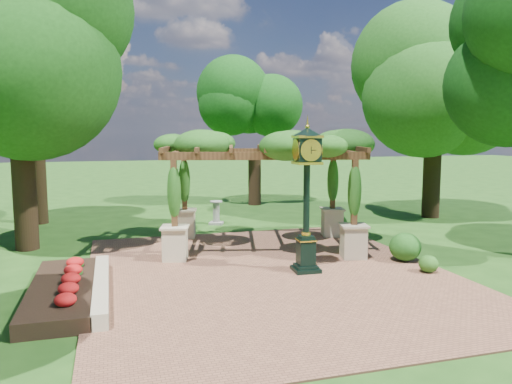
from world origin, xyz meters
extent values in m
plane|color=#1E4714|center=(0.00, 0.00, 0.00)|extent=(120.00, 120.00, 0.00)
cube|color=brown|center=(0.00, 1.00, 0.02)|extent=(10.00, 12.00, 0.04)
cube|color=#C6B793|center=(-4.60, 0.50, 0.20)|extent=(0.35, 5.00, 0.40)
cube|color=red|center=(-5.50, 0.50, 0.18)|extent=(1.50, 5.00, 0.36)
cube|color=black|center=(1.04, 0.95, 0.10)|extent=(0.78, 0.78, 0.11)
cube|color=black|center=(1.04, 0.95, 0.59)|extent=(0.49, 0.49, 0.83)
cube|color=gold|center=(1.04, 0.95, 0.96)|extent=(0.54, 0.54, 0.04)
cylinder|color=black|center=(1.04, 0.95, 2.16)|extent=(0.19, 0.19, 2.12)
cube|color=black|center=(1.04, 0.95, 3.54)|extent=(0.68, 0.68, 0.64)
cylinder|color=white|center=(1.02, 0.61, 3.54)|extent=(0.55, 0.06, 0.55)
cone|color=black|center=(1.04, 0.95, 4.05)|extent=(0.87, 0.87, 0.23)
sphere|color=gold|center=(1.04, 0.95, 4.18)|extent=(0.13, 0.13, 0.13)
cube|color=beige|center=(-2.41, 3.30, 0.55)|extent=(0.89, 0.89, 1.02)
cube|color=#50341B|center=(-2.41, 3.30, 2.16)|extent=(0.22, 0.22, 2.09)
cube|color=beige|center=(3.09, 1.98, 0.55)|extent=(0.89, 0.89, 1.02)
cube|color=#50341B|center=(3.09, 1.98, 2.16)|extent=(0.22, 0.22, 2.09)
cube|color=beige|center=(-1.61, 6.60, 0.55)|extent=(0.89, 0.89, 1.02)
cube|color=#50341B|center=(-1.61, 6.60, 2.16)|extent=(0.22, 0.22, 2.09)
cube|color=beige|center=(3.89, 5.27, 0.55)|extent=(0.89, 0.89, 1.02)
cube|color=#50341B|center=(3.89, 5.27, 2.16)|extent=(0.22, 0.22, 2.09)
cube|color=#50341B|center=(0.34, 2.64, 3.30)|extent=(6.42, 1.70, 0.25)
cube|color=#50341B|center=(1.14, 5.94, 3.30)|extent=(6.42, 1.70, 0.25)
ellipsoid|color=#205217|center=(0.74, 4.29, 3.60)|extent=(7.34, 5.50, 1.13)
cube|color=gray|center=(0.12, 9.11, 0.05)|extent=(0.75, 0.75, 0.10)
cylinder|color=gray|center=(0.12, 9.11, 0.52)|extent=(0.38, 0.38, 0.93)
cylinder|color=gray|center=(0.12, 9.11, 1.01)|extent=(0.71, 0.71, 0.05)
ellipsoid|color=#275919|center=(4.37, -0.16, 0.29)|extent=(0.71, 0.71, 0.50)
ellipsoid|color=#1D5117|center=(4.46, 1.17, 0.48)|extent=(1.01, 1.01, 0.88)
ellipsoid|color=#2A5F1B|center=(4.54, 6.12, 0.37)|extent=(0.92, 0.92, 0.66)
cylinder|color=black|center=(-7.12, 6.33, 1.89)|extent=(0.77, 0.77, 3.78)
ellipsoid|color=#143F0F|center=(-7.12, 6.33, 6.77)|extent=(5.44, 5.44, 5.97)
cylinder|color=black|center=(-7.34, 11.51, 1.63)|extent=(0.69, 0.69, 3.25)
ellipsoid|color=#1D5017|center=(-7.34, 11.51, 5.82)|extent=(4.20, 4.20, 5.14)
cylinder|color=#301E13|center=(3.40, 14.33, 1.48)|extent=(0.70, 0.70, 2.95)
ellipsoid|color=#104110|center=(3.40, 14.33, 5.28)|extent=(3.90, 3.90, 4.66)
cylinder|color=black|center=(10.28, 8.04, 1.93)|extent=(0.81, 0.81, 3.86)
ellipsoid|color=#1F5217|center=(10.28, 8.04, 6.91)|extent=(5.29, 5.29, 6.09)
camera|label=1|loc=(-4.29, -12.11, 4.04)|focal=35.00mm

